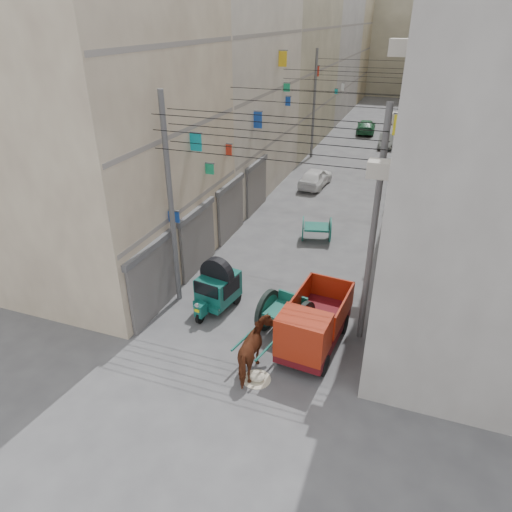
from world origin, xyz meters
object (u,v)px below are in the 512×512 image
at_px(auto_rickshaw, 217,286).
at_px(distant_car_grey, 386,140).
at_px(tonga_cart, 285,316).
at_px(horse, 256,351).
at_px(second_cart, 317,228).
at_px(distant_car_white, 315,177).
at_px(mini_truck, 311,330).
at_px(distant_car_green, 366,127).
at_px(feed_sack, 257,376).

xyz_separation_m(auto_rickshaw, distant_car_grey, (3.54, 27.35, -0.40)).
bearing_deg(tonga_cart, auto_rickshaw, 177.84).
relative_size(tonga_cart, horse, 1.80).
distance_m(horse, distant_car_grey, 30.31).
relative_size(second_cart, distant_car_white, 0.46).
bearing_deg(tonga_cart, horse, -85.22).
xyz_separation_m(second_cart, horse, (0.43, -10.08, 0.18)).
bearing_deg(distant_car_white, tonga_cart, 104.50).
relative_size(tonga_cart, distant_car_grey, 1.07).
relative_size(tonga_cart, second_cart, 2.15).
bearing_deg(mini_truck, tonga_cart, 152.24).
distance_m(tonga_cart, second_cart, 7.93).
relative_size(mini_truck, horse, 1.86).
bearing_deg(distant_car_green, auto_rickshaw, 83.05).
distance_m(horse, distant_car_white, 18.31).
relative_size(feed_sack, distant_car_white, 0.15).
relative_size(auto_rickshaw, horse, 1.19).
height_order(auto_rickshaw, distant_car_white, auto_rickshaw).
relative_size(second_cart, feed_sack, 3.00).
bearing_deg(distant_car_white, distant_car_grey, -100.40).
bearing_deg(distant_car_white, horse, 102.45).
bearing_deg(auto_rickshaw, mini_truck, -10.42).
height_order(feed_sack, distant_car_green, distant_car_green).
bearing_deg(tonga_cart, distant_car_white, 112.02).
bearing_deg(distant_car_white, distant_car_green, -88.34).
bearing_deg(feed_sack, distant_car_green, 92.59).
relative_size(auto_rickshaw, distant_car_green, 0.57).
height_order(feed_sack, distant_car_white, distant_car_white).
xyz_separation_m(mini_truck, distant_car_green, (-2.86, 33.60, -0.37)).
bearing_deg(distant_car_green, distant_car_white, 81.90).
relative_size(feed_sack, horse, 0.28).
xyz_separation_m(tonga_cart, distant_car_white, (-2.70, 15.96, -0.18)).
bearing_deg(horse, auto_rickshaw, -54.46).
bearing_deg(distant_car_green, feed_sack, 87.72).
xyz_separation_m(auto_rickshaw, mini_truck, (4.03, -1.47, 0.01)).
bearing_deg(mini_truck, distant_car_green, 99.92).
height_order(feed_sack, distant_car_grey, distant_car_grey).
bearing_deg(distant_car_grey, second_cart, -97.48).
xyz_separation_m(mini_truck, distant_car_grey, (-0.49, 28.82, -0.42)).
bearing_deg(mini_truck, distant_car_grey, 96.03).
distance_m(auto_rickshaw, distant_car_white, 15.20).
distance_m(second_cart, distant_car_green, 25.01).
distance_m(auto_rickshaw, tonga_cart, 3.02).
bearing_deg(feed_sack, horse, 115.16).
height_order(tonga_cart, distant_car_grey, tonga_cart).
relative_size(mini_truck, distant_car_grey, 1.11).
distance_m(mini_truck, feed_sack, 2.34).
relative_size(horse, distant_car_grey, 0.60).
relative_size(horse, distant_car_green, 0.48).
height_order(auto_rickshaw, tonga_cart, auto_rickshaw).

